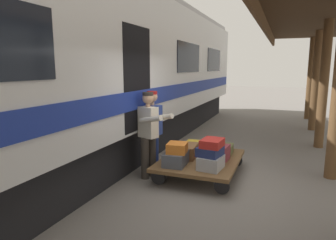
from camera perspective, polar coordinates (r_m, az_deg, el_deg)
The scene contains 14 objects.
ground_plane at distance 5.76m, azimuth 10.22°, elevation -12.37°, with size 60.00×60.00×0.00m, color slate.
train_car at distance 6.70m, azimuth -17.39°, elevation 8.55°, with size 3.02×18.84×4.00m.
luggage_cart at distance 6.22m, azimuth 6.22°, elevation -7.65°, with size 1.50×2.00×0.34m.
suitcase_olive_duffel at distance 6.62m, azimuth 10.32°, elevation -5.39°, with size 0.41×0.46×0.19m, color brown.
suitcase_gray_aluminum at distance 5.58m, azimuth 8.13°, elevation -7.99°, with size 0.39×0.48×0.24m, color #9EA0A5.
suitcase_burgundy_valise at distance 6.09m, azimuth 9.33°, elevation -6.19°, with size 0.40×0.50×0.30m, color maroon.
suitcase_slate_roller at distance 5.76m, azimuth 1.55°, elevation -7.26°, with size 0.39×0.60×0.25m, color #4C515B.
suitcase_yellow_case at distance 6.78m, azimuth 4.71°, elevation -4.99°, with size 0.36×0.62×0.17m, color gold.
suitcase_brown_leather at distance 6.26m, azimuth 3.26°, elevation -5.83°, with size 0.46×0.59×0.25m, color brown.
suitcase_navy_fabric at distance 5.57m, azimuth 7.98°, elevation -5.88°, with size 0.39×0.45×0.16m, color navy.
suitcase_orange_carryall at distance 5.66m, azimuth 1.75°, elevation -5.31°, with size 0.35×0.38×0.19m, color #CC6B23.
suitcase_red_plastic at distance 5.53m, azimuth 8.38°, elevation -4.34°, with size 0.35×0.46×0.15m, color #AD231E.
porter_in_overalls at distance 6.17m, azimuth -3.15°, elevation -1.72°, with size 0.69×0.46×1.70m.
porter_by_door at distance 5.89m, azimuth -3.62°, elevation -2.31°, with size 0.73×0.57×1.70m.
Camera 1 is at (-0.97, 5.25, 2.18)m, focal length 32.12 mm.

